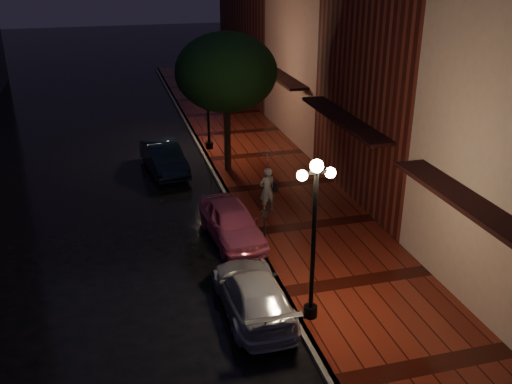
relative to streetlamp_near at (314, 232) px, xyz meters
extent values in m
plane|color=black|center=(-0.35, 5.00, -2.60)|extent=(120.00, 120.00, 0.00)
cube|color=#4A140D|center=(1.90, 5.00, -2.53)|extent=(4.50, 60.00, 0.15)
cube|color=#595451|center=(-0.35, 5.00, -2.53)|extent=(0.25, 60.00, 0.15)
cube|color=#511914|center=(6.65, 7.00, 2.90)|extent=(5.00, 8.00, 11.00)
cube|color=#8C5951|center=(6.65, 15.00, 1.90)|extent=(5.00, 8.00, 9.00)
cube|color=#511914|center=(6.65, 25.00, 2.40)|extent=(5.00, 12.00, 10.00)
cylinder|color=black|center=(0.00, 0.00, -0.45)|extent=(0.12, 0.12, 4.00)
cylinder|color=black|center=(0.00, 0.00, -2.30)|extent=(0.36, 0.36, 0.30)
cube|color=black|center=(0.00, 0.00, 1.55)|extent=(0.70, 0.08, 0.08)
sphere|color=#FFCC99|center=(0.00, 0.00, 1.70)|extent=(0.32, 0.32, 0.32)
sphere|color=#FFCC99|center=(-0.35, 0.00, 1.50)|extent=(0.26, 0.26, 0.26)
sphere|color=#FFCC99|center=(0.35, 0.00, 1.50)|extent=(0.26, 0.26, 0.26)
cylinder|color=black|center=(0.00, 14.00, -0.45)|extent=(0.12, 0.12, 4.00)
cylinder|color=black|center=(0.00, 14.00, -2.30)|extent=(0.36, 0.36, 0.30)
cube|color=black|center=(0.00, 14.00, 1.55)|extent=(0.70, 0.08, 0.08)
sphere|color=#FFCC99|center=(0.00, 14.00, 1.70)|extent=(0.32, 0.32, 0.32)
sphere|color=#FFCC99|center=(-0.35, 14.00, 1.50)|extent=(0.26, 0.26, 0.26)
sphere|color=#FFCC99|center=(0.35, 14.00, 1.50)|extent=(0.26, 0.26, 0.26)
cylinder|color=black|center=(0.25, 11.00, -0.85)|extent=(0.28, 0.28, 3.20)
ellipsoid|color=black|center=(0.25, 11.00, 1.75)|extent=(4.16, 4.16, 3.20)
sphere|color=black|center=(0.95, 11.60, 1.15)|extent=(1.80, 1.80, 1.80)
sphere|color=black|center=(-0.35, 10.30, 1.25)|extent=(1.80, 1.80, 1.80)
imported|color=#D85981|center=(-0.95, 4.94, -1.96)|extent=(1.84, 3.87, 1.28)
imported|color=black|center=(-2.39, 11.86, -1.95)|extent=(1.84, 4.07, 1.29)
imported|color=#B2B3BB|center=(-1.33, 0.76, -2.02)|extent=(1.65, 4.02, 1.16)
imported|color=silver|center=(0.69, 6.44, -1.61)|extent=(0.68, 0.50, 1.69)
imported|color=silver|center=(0.69, 6.44, -0.54)|extent=(0.98, 1.00, 0.90)
cylinder|color=black|center=(0.69, 6.44, -1.21)|extent=(0.02, 0.02, 1.35)
cube|color=black|center=(0.97, 6.39, -1.49)|extent=(0.14, 0.32, 0.34)
cylinder|color=black|center=(-0.20, 3.63, -1.85)|extent=(0.07, 0.07, 1.20)
cube|color=black|center=(-0.20, 3.63, -1.14)|extent=(0.13, 0.10, 0.24)
camera|label=1|loc=(-4.55, -11.53, 6.30)|focal=40.00mm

